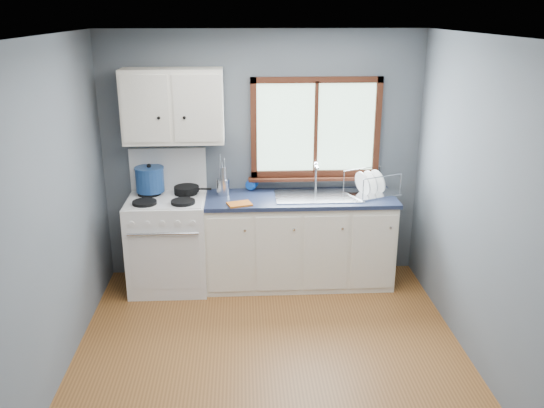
{
  "coord_description": "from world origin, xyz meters",
  "views": [
    {
      "loc": [
        -0.21,
        -3.87,
        2.67
      ],
      "look_at": [
        0.05,
        0.9,
        1.05
      ],
      "focal_mm": 38.0,
      "sensor_mm": 36.0,
      "label": 1
    }
  ],
  "objects_px": {
    "gas_range": "(169,240)",
    "stockpot": "(150,179)",
    "utensil_crock": "(223,187)",
    "thermos": "(223,181)",
    "base_cabinets": "(299,245)",
    "dish_rack": "(371,188)",
    "sink": "(318,202)",
    "skillet": "(187,189)"
  },
  "relations": [
    {
      "from": "stockpot",
      "to": "utensil_crock",
      "type": "distance_m",
      "value": 0.72
    },
    {
      "from": "base_cabinets",
      "to": "dish_rack",
      "type": "height_order",
      "value": "dish_rack"
    },
    {
      "from": "utensil_crock",
      "to": "thermos",
      "type": "bearing_deg",
      "value": -79.92
    },
    {
      "from": "thermos",
      "to": "utensil_crock",
      "type": "bearing_deg",
      "value": 100.08
    },
    {
      "from": "base_cabinets",
      "to": "skillet",
      "type": "height_order",
      "value": "skillet"
    },
    {
      "from": "sink",
      "to": "skillet",
      "type": "relative_size",
      "value": 2.22
    },
    {
      "from": "utensil_crock",
      "to": "thermos",
      "type": "distance_m",
      "value": 0.07
    },
    {
      "from": "gas_range",
      "to": "skillet",
      "type": "height_order",
      "value": "gas_range"
    },
    {
      "from": "base_cabinets",
      "to": "stockpot",
      "type": "distance_m",
      "value": 1.63
    },
    {
      "from": "dish_rack",
      "to": "sink",
      "type": "bearing_deg",
      "value": 162.03
    },
    {
      "from": "sink",
      "to": "thermos",
      "type": "relative_size",
      "value": 2.85
    },
    {
      "from": "stockpot",
      "to": "gas_range",
      "type": "bearing_deg",
      "value": -42.19
    },
    {
      "from": "thermos",
      "to": "gas_range",
      "type": "bearing_deg",
      "value": -169.85
    },
    {
      "from": "thermos",
      "to": "stockpot",
      "type": "bearing_deg",
      "value": 175.87
    },
    {
      "from": "sink",
      "to": "skillet",
      "type": "height_order",
      "value": "sink"
    },
    {
      "from": "base_cabinets",
      "to": "dish_rack",
      "type": "distance_m",
      "value": 0.92
    },
    {
      "from": "sink",
      "to": "dish_rack",
      "type": "height_order",
      "value": "sink"
    },
    {
      "from": "utensil_crock",
      "to": "base_cabinets",
      "type": "bearing_deg",
      "value": -8.05
    },
    {
      "from": "gas_range",
      "to": "sink",
      "type": "height_order",
      "value": "gas_range"
    },
    {
      "from": "skillet",
      "to": "dish_rack",
      "type": "bearing_deg",
      "value": 2.98
    },
    {
      "from": "skillet",
      "to": "sink",
      "type": "bearing_deg",
      "value": -0.14
    },
    {
      "from": "base_cabinets",
      "to": "skillet",
      "type": "xyz_separation_m",
      "value": [
        -1.11,
        0.12,
        0.57
      ]
    },
    {
      "from": "gas_range",
      "to": "sink",
      "type": "bearing_deg",
      "value": 0.71
    },
    {
      "from": "thermos",
      "to": "dish_rack",
      "type": "bearing_deg",
      "value": -1.13
    },
    {
      "from": "skillet",
      "to": "utensil_crock",
      "type": "xyz_separation_m",
      "value": [
        0.36,
        -0.01,
        0.02
      ]
    },
    {
      "from": "stockpot",
      "to": "thermos",
      "type": "distance_m",
      "value": 0.72
    },
    {
      "from": "gas_range",
      "to": "stockpot",
      "type": "xyz_separation_m",
      "value": [
        -0.17,
        0.15,
        0.59
      ]
    },
    {
      "from": "skillet",
      "to": "thermos",
      "type": "relative_size",
      "value": 1.28
    },
    {
      "from": "base_cabinets",
      "to": "thermos",
      "type": "bearing_deg",
      "value": 173.87
    },
    {
      "from": "base_cabinets",
      "to": "dish_rack",
      "type": "relative_size",
      "value": 3.24
    },
    {
      "from": "sink",
      "to": "base_cabinets",
      "type": "bearing_deg",
      "value": 179.87
    },
    {
      "from": "skillet",
      "to": "stockpot",
      "type": "bearing_deg",
      "value": -177.81
    },
    {
      "from": "gas_range",
      "to": "stockpot",
      "type": "relative_size",
      "value": 3.63
    },
    {
      "from": "utensil_crock",
      "to": "thermos",
      "type": "relative_size",
      "value": 1.39
    },
    {
      "from": "gas_range",
      "to": "thermos",
      "type": "xyz_separation_m",
      "value": [
        0.55,
        0.1,
        0.57
      ]
    },
    {
      "from": "skillet",
      "to": "gas_range",
      "type": "bearing_deg",
      "value": -140.24
    },
    {
      "from": "skillet",
      "to": "thermos",
      "type": "distance_m",
      "value": 0.37
    },
    {
      "from": "gas_range",
      "to": "sink",
      "type": "relative_size",
      "value": 1.62
    },
    {
      "from": "base_cabinets",
      "to": "skillet",
      "type": "bearing_deg",
      "value": 174.09
    },
    {
      "from": "skillet",
      "to": "thermos",
      "type": "bearing_deg",
      "value": -0.49
    },
    {
      "from": "base_cabinets",
      "to": "utensil_crock",
      "type": "height_order",
      "value": "utensil_crock"
    },
    {
      "from": "gas_range",
      "to": "thermos",
      "type": "height_order",
      "value": "gas_range"
    }
  ]
}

